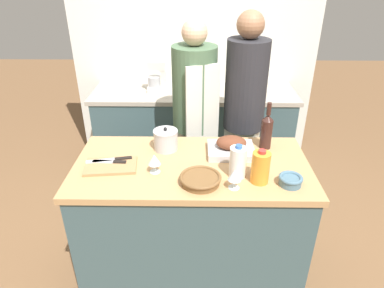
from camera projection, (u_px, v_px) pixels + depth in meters
name	position (u px, v px, depth m)	size (l,w,h in m)	color
ground_plane	(192.00, 268.00, 2.54)	(12.00, 12.00, 0.00)	brown
kitchen_island	(192.00, 221.00, 2.32)	(1.45, 0.73, 0.91)	#3D565B
back_counter	(194.00, 132.00, 3.55)	(1.99, 0.60, 0.88)	#3D565B
back_wall	(194.00, 43.00, 3.47)	(2.49, 0.10, 2.55)	silver
roasting_pan	(231.00, 147.00, 2.20)	(0.30, 0.24, 0.12)	#BCBCC1
wicker_basket	(200.00, 179.00, 1.91)	(0.24, 0.24, 0.05)	brown
cutting_board	(111.00, 166.00, 2.07)	(0.33, 0.22, 0.02)	#AD7F51
stock_pot	(166.00, 140.00, 2.24)	(0.16, 0.16, 0.16)	#B7B7BC
mixing_bowl	(291.00, 180.00, 1.89)	(0.13, 0.13, 0.06)	slate
juice_jug	(260.00, 167.00, 1.89)	(0.10, 0.10, 0.20)	orange
milk_jug	(238.00, 162.00, 1.94)	(0.10, 0.10, 0.20)	white
wine_bottle_green	(267.00, 130.00, 2.23)	(0.08, 0.08, 0.32)	#381E19
wine_glass_left	(154.00, 160.00, 1.98)	(0.07, 0.07, 0.12)	silver
wine_glass_right	(235.00, 175.00, 1.84)	(0.07, 0.07, 0.12)	silver
knife_chef	(111.00, 160.00, 2.11)	(0.28, 0.09, 0.01)	#B7B7BC
knife_paring	(110.00, 162.00, 2.09)	(0.21, 0.04, 0.01)	#B7B7BC
stand_mixer	(157.00, 79.00, 3.29)	(0.18, 0.14, 0.30)	silver
condiment_bottle_tall	(191.00, 88.00, 3.16)	(0.05, 0.05, 0.20)	#234C28
condiment_bottle_short	(216.00, 79.00, 3.42)	(0.05, 0.05, 0.19)	#B28E2D
condiment_bottle_extra	(255.00, 81.00, 3.32)	(0.05, 0.05, 0.21)	#B28E2D
person_cook_aproned	(194.00, 114.00, 2.78)	(0.37, 0.39, 1.65)	beige
person_cook_guest	(244.00, 111.00, 2.71)	(0.32, 0.32, 1.72)	beige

